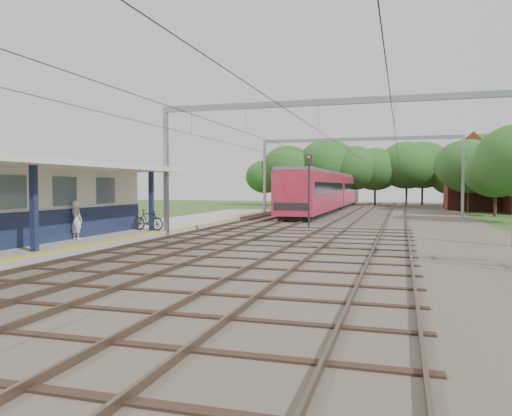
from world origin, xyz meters
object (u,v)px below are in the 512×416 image
(train, at_px, (329,191))
(person, at_px, (77,220))
(bicycle, at_px, (148,220))
(signal_post, at_px, (309,180))

(train, bearing_deg, person, -100.39)
(person, relative_size, bicycle, 0.93)
(bicycle, xyz_separation_m, signal_post, (7.45, 7.79, 2.23))
(train, bearing_deg, bicycle, -100.40)
(bicycle, relative_size, signal_post, 0.39)
(bicycle, bearing_deg, train, -4.61)
(train, relative_size, signal_post, 8.10)
(person, xyz_separation_m, signal_post, (8.36, 12.77, 1.91))
(person, distance_m, train, 36.11)
(signal_post, bearing_deg, person, -139.45)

